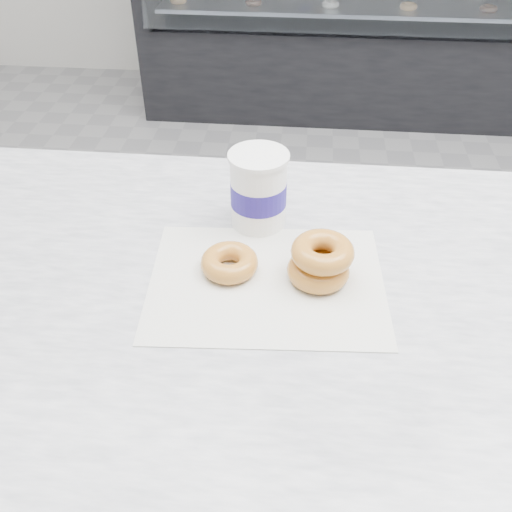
{
  "coord_description": "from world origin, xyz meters",
  "views": [
    {
      "loc": [
        -0.29,
        -1.19,
        1.45
      ],
      "look_at": [
        -0.35,
        -0.55,
        0.93
      ],
      "focal_mm": 40.0,
      "sensor_mm": 36.0,
      "label": 1
    }
  ],
  "objects": [
    {
      "name": "ground",
      "position": [
        0.0,
        0.0,
        0.0
      ],
      "size": [
        5.0,
        5.0,
        0.0
      ],
      "primitive_type": "plane",
      "color": "gray",
      "rests_on": "ground"
    },
    {
      "name": "counter",
      "position": [
        0.0,
        -0.6,
        0.45
      ],
      "size": [
        3.06,
        0.76,
        0.9
      ],
      "color": "#333335",
      "rests_on": "ground"
    },
    {
      "name": "donut_stack",
      "position": [
        -0.25,
        -0.56,
        0.93
      ],
      "size": [
        0.11,
        0.11,
        0.06
      ],
      "color": "gold",
      "rests_on": "wax_paper"
    },
    {
      "name": "coffee_cup",
      "position": [
        -0.36,
        -0.43,
        0.97
      ],
      "size": [
        0.11,
        0.11,
        0.13
      ],
      "rotation": [
        0.0,
        0.0,
        0.21
      ],
      "color": "white",
      "rests_on": "counter"
    },
    {
      "name": "display_case",
      "position": [
        0.0,
        2.12,
        0.49
      ],
      "size": [
        2.4,
        0.74,
        1.25
      ],
      "color": "black",
      "rests_on": "ground"
    },
    {
      "name": "wax_paper",
      "position": [
        -0.33,
        -0.58,
        0.9
      ],
      "size": [
        0.36,
        0.28,
        0.0
      ],
      "primitive_type": "cube",
      "rotation": [
        0.0,
        0.0,
        0.06
      ],
      "color": "silver",
      "rests_on": "counter"
    },
    {
      "name": "donut_single",
      "position": [
        -0.39,
        -0.56,
        0.92
      ],
      "size": [
        0.1,
        0.1,
        0.03
      ],
      "primitive_type": "torus",
      "rotation": [
        0.0,
        0.0,
        0.2
      ],
      "color": "gold",
      "rests_on": "wax_paper"
    }
  ]
}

